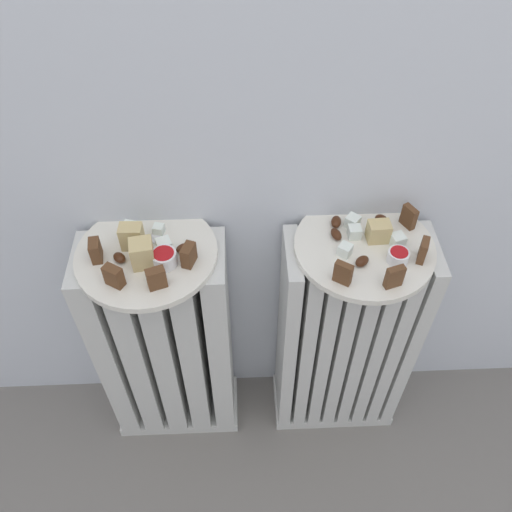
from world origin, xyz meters
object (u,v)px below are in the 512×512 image
Objects in this scene: fork at (153,252)px; plate_left at (147,254)px; radiator_left at (168,347)px; plate_right at (364,247)px; jam_bowl_right at (398,256)px; jam_bowl_left at (164,258)px; radiator_right at (343,341)px.

plate_left is at bearing 173.38° from fork.
plate_right is at bearing 0.00° from radiator_left.
jam_bowl_right reaches higher than plate_left.
fork is at bearing -6.62° from radiator_left.
plate_left is (-0.00, 0.00, 0.30)m from radiator_left.
radiator_left is at bearing 141.07° from jam_bowl_left.
plate_right reaches higher than radiator_right.
jam_bowl_right is (0.40, -0.01, -0.00)m from jam_bowl_left.
radiator_right is 2.32× the size of plate_right.
fork reaches higher than plate_left.
radiator_left is at bearing 174.86° from jam_bowl_right.
radiator_right is at bearing 0.00° from radiator_left.
jam_bowl_left reaches higher than radiator_right.
plate_right is 5.74× the size of jam_bowl_left.
fork is (-0.37, -0.00, 0.01)m from plate_right.
radiator_left is at bearing 173.38° from fork.
radiator_right is 0.49m from fork.
plate_left and plate_right have the same top height.
plate_left is (-0.39, 0.00, 0.30)m from radiator_right.
radiator_left is 13.34× the size of jam_bowl_left.
jam_bowl_right is at bearing -5.14° from plate_left.
jam_bowl_right reaches higher than plate_right.
fork is (-0.02, 0.03, -0.01)m from jam_bowl_left.
jam_bowl_left is (-0.35, -0.03, 0.32)m from radiator_right.
jam_bowl_left is at bearing 178.51° from jam_bowl_right.
radiator_left is 15.77× the size of jam_bowl_right.
jam_bowl_right is at bearing -5.09° from fork.
fork is at bearing -179.79° from radiator_right.
plate_left is 1.00× the size of plate_right.
jam_bowl_left is 1.18× the size of jam_bowl_right.
plate_right is at bearing 141.36° from jam_bowl_right.
radiator_left is 2.32× the size of plate_left.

